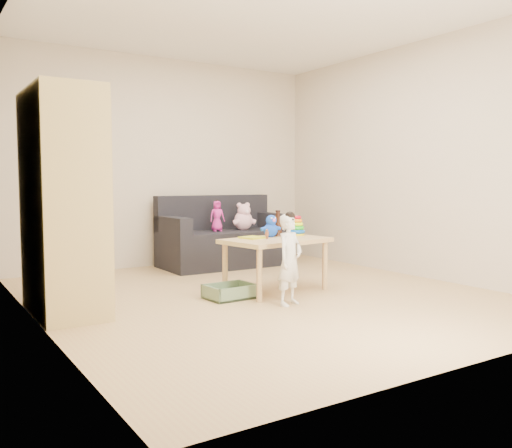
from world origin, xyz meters
TOP-DOWN VIEW (x-y plane):
  - room at (0.00, 0.00)m, footprint 4.50×4.50m
  - wardrobe at (-1.74, 0.31)m, footprint 0.50×0.99m
  - sofa at (0.55, 1.76)m, footprint 1.59×0.80m
  - play_table at (0.18, 0.10)m, footprint 1.06×0.75m
  - storage_bin at (-0.35, 0.06)m, footprint 0.44×0.34m
  - toddler at (-0.05, -0.44)m, footprint 0.33×0.27m
  - pink_bear at (0.80, 1.72)m, footprint 0.32×0.29m
  - doll at (0.42, 1.73)m, footprint 0.20×0.15m
  - ring_stacker at (0.53, 0.24)m, footprint 0.18×0.18m
  - brown_bottle at (0.33, 0.28)m, footprint 0.09×0.09m
  - blue_plush at (0.22, 0.25)m, footprint 0.20×0.16m
  - wooden_figure at (0.08, 0.10)m, footprint 0.05×0.04m
  - yellow_book at (-0.00, 0.23)m, footprint 0.24×0.24m

SIDE VIEW (x-z plane):
  - storage_bin at x=-0.35m, z-range 0.00..0.13m
  - sofa at x=0.55m, z-range 0.00..0.45m
  - play_table at x=0.18m, z-range 0.00..0.52m
  - toddler at x=-0.05m, z-range 0.00..0.76m
  - yellow_book at x=0.00m, z-range 0.52..0.53m
  - wooden_figure at x=0.08m, z-range 0.52..0.61m
  - pink_bear at x=0.80m, z-range 0.45..0.74m
  - ring_stacker at x=0.53m, z-range 0.49..0.70m
  - brown_bottle at x=0.33m, z-range 0.50..0.75m
  - blue_plush at x=0.22m, z-range 0.52..0.74m
  - doll at x=0.42m, z-range 0.45..0.82m
  - wardrobe at x=-1.74m, z-range 0.00..1.79m
  - room at x=0.00m, z-range -0.95..3.55m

